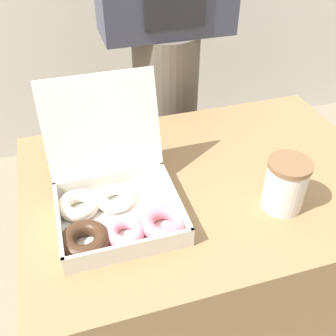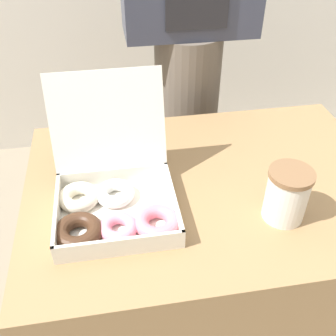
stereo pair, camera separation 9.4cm
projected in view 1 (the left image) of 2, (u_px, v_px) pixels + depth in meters
The scene contains 5 objects.
ground_plane at pixel (195, 321), 1.51m from camera, with size 14.00×14.00×0.00m, color gray.
table at pixel (199, 262), 1.29m from camera, with size 0.98×0.69×0.72m.
donut_box at pixel (113, 204), 0.92m from camera, with size 0.32×0.33×0.29m.
coffee_cup at pixel (285, 185), 0.94m from camera, with size 0.10×0.10×0.14m.
person_customer at pixel (166, 36), 1.39m from camera, with size 0.45×0.25×1.71m.
Camera 1 is at (-0.34, -0.75, 1.40)m, focal length 42.00 mm.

